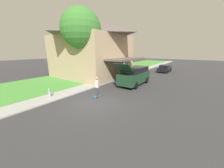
% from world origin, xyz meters
% --- Properties ---
extents(ground_plane, '(120.00, 120.00, 0.00)m').
position_xyz_m(ground_plane, '(0.00, 0.00, 0.00)').
color(ground_plane, '#333335').
extents(lawn, '(10.00, 80.00, 0.08)m').
position_xyz_m(lawn, '(-8.00, 6.00, 0.04)').
color(lawn, '#478E38').
rests_on(lawn, ground_plane).
extents(sidewalk, '(1.80, 80.00, 0.10)m').
position_xyz_m(sidewalk, '(-3.60, 6.00, 0.05)').
color(sidewalk, '#9E9E99').
rests_on(sidewalk, ground_plane).
extents(house, '(12.66, 9.49, 8.20)m').
position_xyz_m(house, '(-7.64, 7.60, 4.32)').
color(house, tan).
rests_on(house, lawn).
extents(lawn_tree_near, '(4.55, 4.55, 8.49)m').
position_xyz_m(lawn_tree_near, '(-5.32, 3.80, 6.27)').
color(lawn_tree_near, brown).
rests_on(lawn_tree_near, lawn).
extents(suv_parked, '(2.06, 5.65, 2.73)m').
position_xyz_m(suv_parked, '(0.21, 6.68, 1.11)').
color(suv_parked, '#193823').
rests_on(suv_parked, ground_plane).
extents(car_down_street, '(1.85, 4.21, 1.34)m').
position_xyz_m(car_down_street, '(0.76, 18.51, 0.65)').
color(car_down_street, black).
rests_on(car_down_street, ground_plane).
extents(skateboarder, '(0.41, 0.24, 1.79)m').
position_xyz_m(skateboarder, '(-0.53, 1.00, 1.01)').
color(skateboarder, '#38383D').
rests_on(skateboarder, ground_plane).
extents(skateboard, '(0.22, 0.82, 0.10)m').
position_xyz_m(skateboard, '(-0.58, 0.98, 0.08)').
color(skateboard, '#236B99').
rests_on(skateboard, ground_plane).
extents(fire_hydrant, '(0.20, 0.20, 0.72)m').
position_xyz_m(fire_hydrant, '(-3.76, -1.45, 0.45)').
color(fire_hydrant, '#99999E').
rests_on(fire_hydrant, sidewalk).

